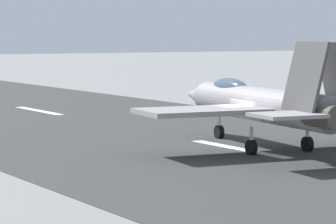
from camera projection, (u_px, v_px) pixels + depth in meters
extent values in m
plane|color=gray|center=(237.00, 149.00, 44.82)|extent=(400.00, 400.00, 0.00)
cube|color=#343533|center=(237.00, 149.00, 44.82)|extent=(240.00, 26.00, 0.02)
cube|color=white|center=(240.00, 149.00, 44.63)|extent=(8.00, 0.70, 0.00)
cube|color=white|center=(39.00, 111.00, 66.73)|extent=(8.00, 0.70, 0.00)
cylinder|color=gray|center=(262.00, 105.00, 44.59)|extent=(12.59, 3.42, 1.75)
cone|color=gray|center=(197.00, 95.00, 51.59)|extent=(3.05, 1.86, 1.49)
ellipsoid|color=#3F5160|center=(230.00, 88.00, 47.74)|extent=(3.72, 1.58, 1.10)
cylinder|color=#47423D|center=(323.00, 116.00, 38.53)|extent=(2.33, 1.39, 1.10)
cube|color=gray|center=(202.00, 111.00, 42.12)|extent=(4.19, 6.46, 0.24)
cube|color=gray|center=(287.00, 115.00, 37.78)|extent=(2.76, 3.10, 0.16)
cube|color=#4C4A4B|center=(305.00, 77.00, 39.12)|extent=(2.70, 1.29, 3.14)
cylinder|color=silver|center=(219.00, 126.00, 49.10)|extent=(0.18, 0.18, 1.40)
cylinder|color=black|center=(219.00, 132.00, 49.13)|extent=(0.79, 0.40, 0.76)
cylinder|color=silver|center=(251.00, 141.00, 42.45)|extent=(0.18, 0.18, 1.40)
cylinder|color=black|center=(251.00, 147.00, 42.48)|extent=(0.79, 0.40, 0.76)
cylinder|color=silver|center=(307.00, 138.00, 43.72)|extent=(0.18, 0.18, 1.40)
cylinder|color=black|center=(307.00, 144.00, 43.75)|extent=(0.79, 0.40, 0.76)
cube|color=#1E2338|center=(233.00, 109.00, 62.92)|extent=(0.24, 0.36, 0.90)
cube|color=yellow|center=(233.00, 100.00, 62.86)|extent=(0.46, 0.52, 0.61)
sphere|color=tan|center=(233.00, 94.00, 62.81)|extent=(0.22, 0.22, 0.22)
cylinder|color=yellow|center=(229.00, 101.00, 62.85)|extent=(0.10, 0.10, 0.58)
cylinder|color=yellow|center=(237.00, 101.00, 62.87)|extent=(0.10, 0.10, 0.58)
cone|color=orange|center=(221.00, 105.00, 68.75)|extent=(0.44, 0.44, 0.55)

